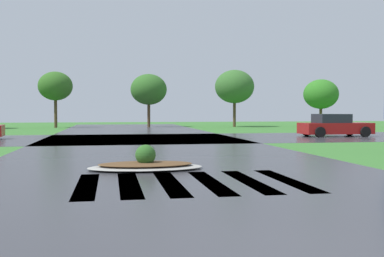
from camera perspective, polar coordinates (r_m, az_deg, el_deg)
name	(u,v)px	position (r m, az deg, el deg)	size (l,w,h in m)	color
asphalt_roadway	(167,162)	(14.60, -3.04, -4.09)	(11.03, 80.00, 0.01)	#35353A
asphalt_cross_road	(142,139)	(26.72, -6.18, -1.23)	(90.00, 9.93, 0.01)	#35353A
crosswalk_stripes	(190,183)	(10.41, -0.21, -6.66)	(4.95, 3.59, 0.01)	white
median_island	(146,164)	(12.78, -5.71, -4.39)	(3.13, 1.65, 0.68)	#9E9B93
car_silver_hatch	(334,126)	(30.12, 17.05, 0.29)	(4.35, 2.12, 1.39)	maroon
background_treeline	(135,88)	(43.96, -7.02, 4.94)	(37.13, 5.80, 5.57)	#4C3823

